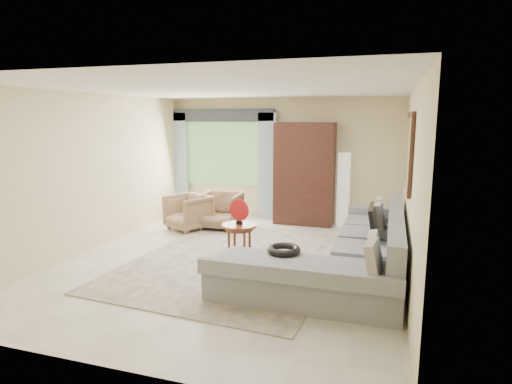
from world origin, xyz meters
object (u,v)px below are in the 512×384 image
(potted_plant, at_px, (185,207))
(floor_lamp, at_px, (344,190))
(sectional_sofa, at_px, (351,259))
(armchair_left, at_px, (188,212))
(armchair_right, at_px, (220,211))
(armoire, at_px, (305,174))
(tv_screen, at_px, (374,222))
(coffee_table, at_px, (239,240))

(potted_plant, bearing_deg, floor_lamp, 6.93)
(sectional_sofa, relative_size, floor_lamp, 2.31)
(armchair_left, xyz_separation_m, floor_lamp, (2.89, 1.23, 0.40))
(floor_lamp, bearing_deg, armchair_right, -156.88)
(armchair_right, bearing_deg, potted_plant, 148.57)
(armchair_right, relative_size, potted_plant, 1.59)
(armchair_right, distance_m, armoire, 1.89)
(sectional_sofa, bearing_deg, tv_screen, 58.24)
(armchair_right, height_order, potted_plant, armchair_right)
(sectional_sofa, height_order, armoire, armoire)
(armoire, bearing_deg, armchair_right, -148.44)
(armchair_right, height_order, armoire, armoire)
(potted_plant, bearing_deg, tv_screen, -27.47)
(coffee_table, bearing_deg, tv_screen, 1.65)
(armoire, bearing_deg, sectional_sofa, -66.94)
(armchair_left, xyz_separation_m, potted_plant, (-0.48, 0.82, -0.10))
(armoire, bearing_deg, coffee_table, -101.78)
(sectional_sofa, distance_m, floor_lamp, 3.03)
(tv_screen, relative_size, armchair_left, 0.97)
(coffee_table, bearing_deg, armchair_right, 121.41)
(coffee_table, height_order, floor_lamp, floor_lamp)
(sectional_sofa, xyz_separation_m, tv_screen, (0.27, 0.43, 0.44))
(sectional_sofa, bearing_deg, potted_plant, 146.19)
(coffee_table, bearing_deg, armchair_left, 139.13)
(armchair_left, relative_size, armchair_right, 0.96)
(armchair_left, xyz_separation_m, armchair_right, (0.58, 0.25, 0.02))
(coffee_table, distance_m, potted_plant, 2.99)
(armchair_right, relative_size, armoire, 0.38)
(armoire, bearing_deg, armchair_left, -150.62)
(coffee_table, height_order, armchair_left, armchair_left)
(armchair_right, bearing_deg, armchair_left, -159.86)
(sectional_sofa, bearing_deg, floor_lamp, 98.33)
(armchair_right, xyz_separation_m, potted_plant, (-1.07, 0.57, -0.11))
(armchair_right, relative_size, floor_lamp, 0.53)
(armoire, distance_m, floor_lamp, 0.86)
(armoire, bearing_deg, floor_lamp, 4.29)
(floor_lamp, bearing_deg, coffee_table, -117.16)
(coffee_table, xyz_separation_m, armoire, (0.53, 2.52, 0.76))
(armoire, bearing_deg, tv_screen, -58.69)
(armchair_left, distance_m, floor_lamp, 3.17)
(armchair_right, xyz_separation_m, armoire, (1.50, 0.92, 0.69))
(floor_lamp, bearing_deg, potted_plant, -173.07)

